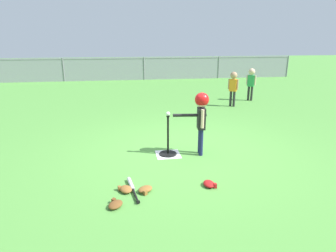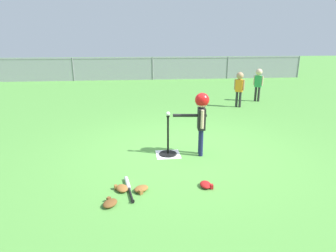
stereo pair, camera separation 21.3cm
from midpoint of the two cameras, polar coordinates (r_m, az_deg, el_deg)
ground_plane at (r=5.51m, az=2.65°, el=-5.08°), size 60.00×60.00×0.00m
home_plate at (r=5.38m, az=-1.14°, el=-5.58°), size 0.44×0.44×0.01m
batting_tee at (r=5.34m, az=-1.15°, el=-4.41°), size 0.32×0.32×0.74m
baseball_on_tee at (r=5.14m, az=-1.19°, el=2.42°), size 0.07×0.07×0.07m
batter_child at (r=5.17m, az=5.34°, el=2.94°), size 0.64×0.33×1.15m
fielder_deep_right at (r=10.34m, az=15.46°, el=8.71°), size 0.27×0.24×1.10m
fielder_deep_center at (r=9.27m, az=12.06°, el=8.01°), size 0.27×0.23×1.08m
spare_bat_silver at (r=4.27m, az=-8.60°, el=-11.65°), size 0.16×0.69×0.06m
glove_by_plate at (r=3.89m, az=-11.91°, el=-14.85°), size 0.25×0.27×0.07m
glove_near_bats at (r=4.31m, az=6.68°, el=-11.25°), size 0.17×0.22×0.07m
glove_tossed_aside at (r=4.16m, az=-5.98°, el=-12.29°), size 0.27×0.26×0.07m
glove_outfield_drop at (r=4.20m, az=-9.81°, el=-12.15°), size 0.22×0.26×0.07m
outfield_fence at (r=15.30m, az=-5.13°, el=11.33°), size 16.06×0.06×1.15m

